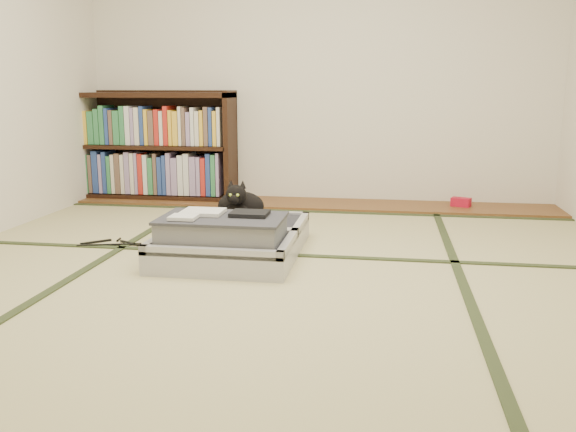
# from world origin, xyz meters

# --- Properties ---
(floor) EXTENTS (4.50, 4.50, 0.00)m
(floor) POSITION_xyz_m (0.00, 0.00, 0.00)
(floor) COLOR tan
(floor) RESTS_ON ground
(wood_strip) EXTENTS (4.00, 0.50, 0.02)m
(wood_strip) POSITION_xyz_m (0.00, 2.00, 0.01)
(wood_strip) COLOR brown
(wood_strip) RESTS_ON ground
(red_item) EXTENTS (0.17, 0.14, 0.07)m
(red_item) POSITION_xyz_m (1.21, 2.03, 0.06)
(red_item) COLOR #B70E28
(red_item) RESTS_ON wood_strip
(tatami_borders) EXTENTS (4.00, 4.50, 0.01)m
(tatami_borders) POSITION_xyz_m (0.00, 0.49, 0.00)
(tatami_borders) COLOR #2D381E
(tatami_borders) RESTS_ON ground
(bookcase) EXTENTS (1.49, 0.34, 0.96)m
(bookcase) POSITION_xyz_m (-1.45, 2.07, 0.45)
(bookcase) COLOR black
(bookcase) RESTS_ON wood_strip
(suitcase) EXTENTS (0.77, 1.03, 0.30)m
(suitcase) POSITION_xyz_m (-0.28, 0.34, 0.11)
(suitcase) COLOR #AFAFB4
(suitcase) RESTS_ON floor
(cat) EXTENTS (0.34, 0.34, 0.28)m
(cat) POSITION_xyz_m (-0.30, 0.63, 0.25)
(cat) COLOR black
(cat) RESTS_ON suitcase
(cable_coil) EXTENTS (0.11, 0.11, 0.03)m
(cable_coil) POSITION_xyz_m (-0.12, 0.67, 0.16)
(cable_coil) COLOR white
(cable_coil) RESTS_ON suitcase
(hanger) EXTENTS (0.41, 0.24, 0.01)m
(hanger) POSITION_xyz_m (-1.10, 0.47, 0.01)
(hanger) COLOR black
(hanger) RESTS_ON floor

